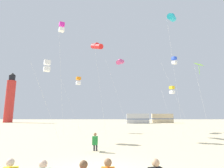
{
  "coord_description": "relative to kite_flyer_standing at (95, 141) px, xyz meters",
  "views": [
    {
      "loc": [
        0.67,
        -7.15,
        2.22
      ],
      "look_at": [
        0.64,
        11.75,
        5.62
      ],
      "focal_mm": 28.26,
      "sensor_mm": 36.0,
      "label": 1
    }
  ],
  "objects": [
    {
      "name": "kite_box_gold",
      "position": [
        10.16,
        14.8,
        5.44
      ],
      "size": [
        1.85,
        2.06,
        6.63
      ],
      "color": "silver",
      "rests_on": "ground"
    },
    {
      "name": "kite_tube_cyan",
      "position": [
        8.3,
        7.98,
        13.33
      ],
      "size": [
        1.86,
        2.51,
        14.65
      ],
      "color": "silver",
      "rests_on": "ground"
    },
    {
      "name": "rv_van_tan",
      "position": [
        16.78,
        44.51,
        0.78
      ],
      "size": [
        6.61,
        2.87,
        2.8
      ],
      "rotation": [
        0.0,
        0.0,
        -0.08
      ],
      "color": "#C6B28C",
      "rests_on": "ground"
    },
    {
      "name": "kite_flyer_standing",
      "position": [
        0.0,
        0.0,
        0.0
      ],
      "size": [
        0.34,
        0.51,
        1.16
      ],
      "rotation": [
        0.0,
        0.0,
        3.14
      ],
      "color": "#238438",
      "rests_on": "ground"
    },
    {
      "name": "kite_tube_rainbow",
      "position": [
        2.41,
        16.09,
        10.28
      ],
      "size": [
        3.4,
        3.62,
        11.6
      ],
      "color": "silver",
      "rests_on": "ground"
    },
    {
      "name": "kite_diamond_lime",
      "position": [
        11.25,
        8.34,
        7.23
      ],
      "size": [
        1.29,
        1.29,
        8.35
      ],
      "color": "silver",
      "rests_on": "ground"
    },
    {
      "name": "lighthouse_distant",
      "position": [
        -33.24,
        47.52,
        7.22
      ],
      "size": [
        2.8,
        2.8,
        16.8
      ],
      "color": "red",
      "rests_on": "ground"
    },
    {
      "name": "kite_box_orange",
      "position": [
        -3.99,
        14.33,
        6.75
      ],
      "size": [
        3.35,
        2.74,
        7.95
      ],
      "color": "silver",
      "rests_on": "ground"
    },
    {
      "name": "kite_box_magenta",
      "position": [
        -5.18,
        8.61,
        12.37
      ],
      "size": [
        1.3,
        1.3,
        13.59
      ],
      "color": "silver",
      "rests_on": "ground"
    },
    {
      "name": "kite_box_blue",
      "position": [
        10.85,
        14.96,
        10.11
      ],
      "size": [
        3.34,
        2.98,
        11.32
      ],
      "color": "silver",
      "rests_on": "ground"
    },
    {
      "name": "rv_van_silver",
      "position": [
        8.5,
        40.5,
        0.78
      ],
      "size": [
        6.52,
        2.58,
        2.8
      ],
      "rotation": [
        0.0,
        0.0,
        -0.04
      ],
      "color": "#B7BABF",
      "rests_on": "ground"
    },
    {
      "name": "kite_box_white",
      "position": [
        -5.54,
        5.67,
        6.58
      ],
      "size": [
        2.79,
        2.33,
        7.78
      ],
      "color": "silver",
      "rests_on": "ground"
    },
    {
      "name": "kite_tube_scarlet",
      "position": [
        -0.99,
        10.95,
        10.88
      ],
      "size": [
        2.28,
        2.51,
        12.2
      ],
      "color": "silver",
      "rests_on": "ground"
    }
  ]
}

